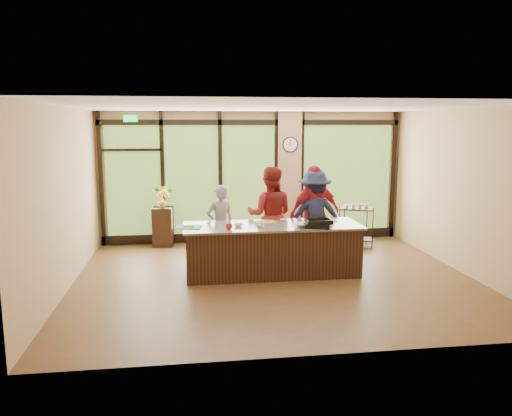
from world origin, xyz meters
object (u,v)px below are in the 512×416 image
object	(u,v)px
island_base	(272,250)
cook_right	(314,215)
roasting_pan	(318,225)
flower_stand	(163,227)
bar_cart	(356,221)
cook_left	(220,225)

from	to	relation	value
island_base	cook_right	distance (m)	1.39
roasting_pan	flower_stand	size ratio (longest dim) A/B	0.49
roasting_pan	bar_cart	world-z (taller)	roasting_pan
island_base	cook_left	bearing A→B (deg)	138.40
cook_right	roasting_pan	bearing A→B (deg)	79.84
flower_stand	roasting_pan	bearing A→B (deg)	-39.62
cook_left	bar_cart	distance (m)	3.22
island_base	roasting_pan	bearing A→B (deg)	-24.62
roasting_pan	bar_cart	size ratio (longest dim) A/B	0.45
cook_left	cook_right	size ratio (longest dim) A/B	0.86
island_base	cook_right	world-z (taller)	cook_right
roasting_pan	flower_stand	world-z (taller)	roasting_pan
cook_right	flower_stand	bearing A→B (deg)	-26.76
island_base	bar_cart	world-z (taller)	bar_cart
cook_right	roasting_pan	size ratio (longest dim) A/B	4.21
cook_left	flower_stand	distance (m)	2.07
island_base	flower_stand	distance (m)	3.20
island_base	flower_stand	xyz separation A→B (m)	(-2.07, 2.45, -0.00)
island_base	bar_cart	distance (m)	2.80
cook_left	cook_right	xyz separation A→B (m)	(1.88, 0.06, 0.13)
cook_right	roasting_pan	world-z (taller)	cook_right
cook_right	bar_cart	size ratio (longest dim) A/B	1.87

